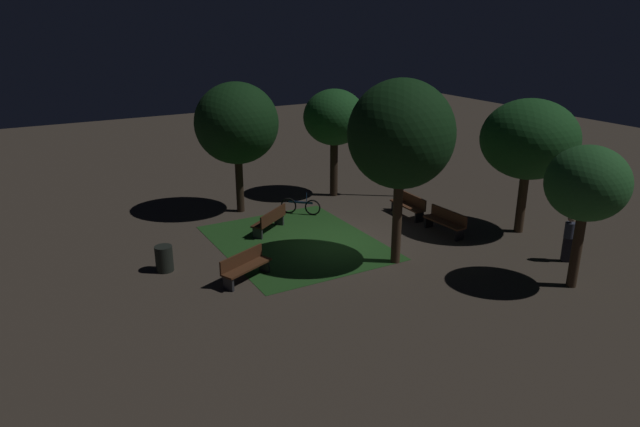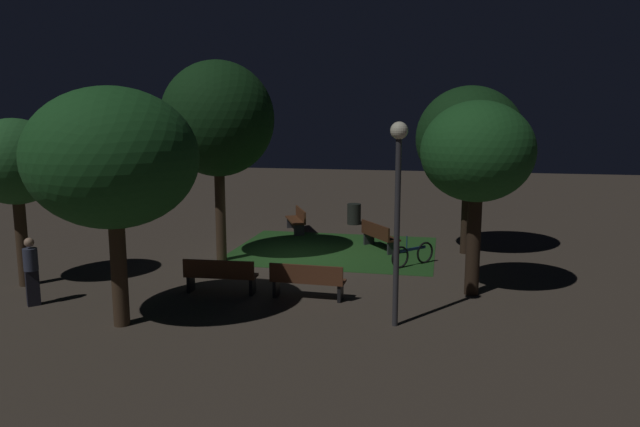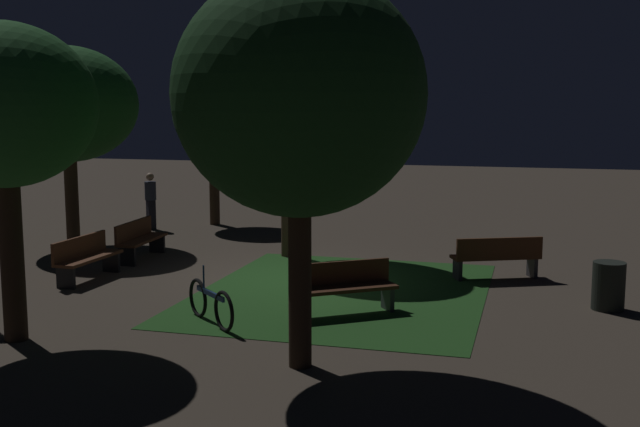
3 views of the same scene
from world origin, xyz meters
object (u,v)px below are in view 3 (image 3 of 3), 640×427
object	(u,v)px
bench_corner	(86,256)
tree_back_left	(68,105)
bench_path_side	(139,238)
tree_back_right	(299,95)
bench_lawn_edge	(497,256)
pedestrian	(151,200)
trash_bin	(608,286)
tree_left_canopy	(287,72)
bicycle	(210,304)
tree_right_canopy	(213,116)
bench_by_lamp	(343,286)
tree_tall_center	(4,108)

from	to	relation	value
bench_corner	tree_back_left	xyz separation A→B (m)	(-3.44, -2.53, 3.03)
bench_path_side	tree_back_right	world-z (taller)	tree_back_right
bench_lawn_edge	pedestrian	world-z (taller)	pedestrian
bench_lawn_edge	trash_bin	size ratio (longest dim) A/B	2.19
tree_left_canopy	bicycle	distance (m)	6.97
tree_left_canopy	trash_bin	distance (m)	8.40
bench_corner	tree_right_canopy	bearing A→B (deg)	-177.11
bench_by_lamp	pedestrian	xyz separation A→B (m)	(-7.24, -7.40, 0.37)
bench_by_lamp	tree_left_canopy	xyz separation A→B (m)	(-4.53, -2.45, 3.77)
tree_tall_center	pedestrian	distance (m)	10.79
bench_by_lamp	trash_bin	world-z (taller)	bench_by_lamp
tree_back_right	bench_corner	bearing A→B (deg)	-124.07
bench_corner	tree_back_left	distance (m)	5.23
tree_left_canopy	trash_bin	xyz separation A→B (m)	(3.04, 6.82, -3.84)
trash_bin	pedestrian	xyz separation A→B (m)	(-5.76, -11.78, 0.43)
bench_path_side	bench_corner	bearing A→B (deg)	-0.00
tree_back_left	pedestrian	distance (m)	3.87
tree_back_left	pedestrian	bearing A→B (deg)	164.25
tree_tall_center	bench_corner	bearing A→B (deg)	-162.44
bench_path_side	bench_by_lamp	bearing A→B (deg)	59.59
bench_path_side	trash_bin	xyz separation A→B (m)	(1.83, 10.01, -0.06)
bench_path_side	pedestrian	distance (m)	4.32
bench_path_side	tree_left_canopy	size ratio (longest dim) A/B	0.31
tree_right_canopy	tree_back_left	world-z (taller)	tree_back_left
tree_left_canopy	tree_tall_center	world-z (taller)	tree_left_canopy
bench_lawn_edge	pedestrian	bearing A→B (deg)	-111.62
bench_lawn_edge	tree_tall_center	xyz separation A→B (m)	(6.15, -6.80, 3.01)
bench_corner	bench_path_side	bearing A→B (deg)	180.00
bench_by_lamp	tree_back_right	world-z (taller)	tree_back_right
bench_corner	bench_lawn_edge	size ratio (longest dim) A/B	0.99
tree_left_canopy	tree_right_canopy	distance (m)	5.49
tree_back_right	tree_tall_center	world-z (taller)	tree_back_right
bench_lawn_edge	bench_by_lamp	bearing A→B (deg)	-35.37
tree_tall_center	trash_bin	distance (m)	10.24
tree_tall_center	tree_back_left	distance (m)	8.23
tree_left_canopy	tree_tall_center	xyz separation A→B (m)	(7.31, -1.96, -0.76)
tree_left_canopy	bicycle	xyz separation A→B (m)	(5.74, 0.54, -3.91)
bench_corner	pedestrian	world-z (taller)	pedestrian
tree_back_right	trash_bin	size ratio (longest dim) A/B	6.30
bench_lawn_edge	tree_left_canopy	size ratio (longest dim) A/B	0.31
pedestrian	bench_lawn_edge	bearing A→B (deg)	68.38
bench_by_lamp	bench_lawn_edge	xyz separation A→B (m)	(-3.36, 2.39, 0.00)
tree_left_canopy	pedestrian	size ratio (longest dim) A/B	3.71
bench_path_side	tree_right_canopy	size ratio (longest dim) A/B	0.42
bench_by_lamp	bicycle	world-z (taller)	bicycle
trash_bin	bicycle	distance (m)	6.84
tree_tall_center	trash_bin	bearing A→B (deg)	115.93
bench_lawn_edge	tree_left_canopy	xyz separation A→B (m)	(-1.16, -4.83, 3.77)
trash_bin	bicycle	world-z (taller)	bicycle
bench_corner	tree_tall_center	xyz separation A→B (m)	(3.89, 1.23, 3.01)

